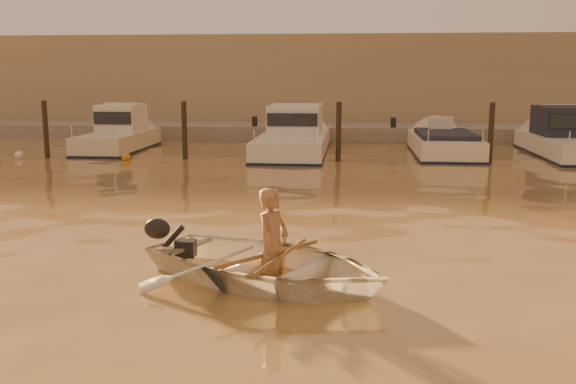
# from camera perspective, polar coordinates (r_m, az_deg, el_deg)

# --- Properties ---
(ground_plane) EXTENTS (160.00, 160.00, 0.00)m
(ground_plane) POSITION_cam_1_polar(r_m,az_deg,el_deg) (8.36, 3.60, -9.99)
(ground_plane) COLOR #986A3D
(ground_plane) RESTS_ON ground
(dinghy) EXTENTS (4.47, 3.95, 0.77)m
(dinghy) POSITION_cam_1_polar(r_m,az_deg,el_deg) (9.15, -1.90, -6.42)
(dinghy) COLOR white
(dinghy) RESTS_ON ground_plane
(person) EXTENTS (0.62, 0.72, 1.66)m
(person) POSITION_cam_1_polar(r_m,az_deg,el_deg) (9.02, -1.37, -4.88)
(person) COLOR #99704C
(person) RESTS_ON dinghy
(outboard_motor) EXTENTS (0.98, 0.74, 0.70)m
(outboard_motor) POSITION_cam_1_polar(r_m,az_deg,el_deg) (10.00, -9.19, -4.97)
(outboard_motor) COLOR black
(outboard_motor) RESTS_ON dinghy
(oar_port) EXTENTS (0.53, 2.06, 0.13)m
(oar_port) POSITION_cam_1_polar(r_m,az_deg,el_deg) (8.98, -0.55, -5.70)
(oar_port) COLOR brown
(oar_port) RESTS_ON dinghy
(oar_starboard) EXTENTS (1.25, 1.76, 0.13)m
(oar_starboard) POSITION_cam_1_polar(r_m,az_deg,el_deg) (9.08, -1.63, -5.51)
(oar_starboard) COLOR brown
(oar_starboard) RESTS_ON dinghy
(moored_boat_1) EXTENTS (1.89, 5.74, 1.75)m
(moored_boat_1) POSITION_cam_1_polar(r_m,az_deg,el_deg) (25.57, -14.90, 4.98)
(moored_boat_1) COLOR beige
(moored_boat_1) RESTS_ON ground_plane
(moored_boat_2) EXTENTS (2.41, 8.03, 1.75)m
(moored_boat_2) POSITION_cam_1_polar(r_m,az_deg,el_deg) (24.04, 0.53, 5.00)
(moored_boat_2) COLOR white
(moored_boat_2) RESTS_ON ground_plane
(moored_boat_3) EXTENTS (2.16, 6.21, 0.95)m
(moored_boat_3) POSITION_cam_1_polar(r_m,az_deg,el_deg) (24.21, 13.66, 3.79)
(moored_boat_3) COLOR beige
(moored_boat_3) RESTS_ON ground_plane
(moored_boat_4) EXTENTS (2.24, 6.90, 1.75)m
(moored_boat_4) POSITION_cam_1_polar(r_m,az_deg,el_deg) (25.14, 23.61, 4.37)
(moored_boat_4) COLOR silver
(moored_boat_4) RESTS_ON ground_plane
(piling_0) EXTENTS (0.18, 0.18, 2.20)m
(piling_0) POSITION_cam_1_polar(r_m,az_deg,el_deg) (24.24, -20.73, 5.03)
(piling_0) COLOR #2D2319
(piling_0) RESTS_ON ground_plane
(piling_1) EXTENTS (0.18, 0.18, 2.20)m
(piling_1) POSITION_cam_1_polar(r_m,az_deg,el_deg) (22.47, -9.18, 5.19)
(piling_1) COLOR #2D2319
(piling_1) RESTS_ON ground_plane
(piling_2) EXTENTS (0.18, 0.18, 2.20)m
(piling_2) POSITION_cam_1_polar(r_m,az_deg,el_deg) (21.73, 4.51, 5.11)
(piling_2) COLOR #2D2319
(piling_2) RESTS_ON ground_plane
(piling_3) EXTENTS (0.18, 0.18, 2.20)m
(piling_3) POSITION_cam_1_polar(r_m,az_deg,el_deg) (22.19, 17.57, 4.77)
(piling_3) COLOR #2D2319
(piling_3) RESTS_ON ground_plane
(fender_a) EXTENTS (0.30, 0.30, 0.30)m
(fender_a) POSITION_cam_1_polar(r_m,az_deg,el_deg) (24.35, -22.78, 3.01)
(fender_a) COLOR silver
(fender_a) RESTS_ON ground_plane
(fender_b) EXTENTS (0.30, 0.30, 0.30)m
(fender_b) POSITION_cam_1_polar(r_m,az_deg,el_deg) (22.67, -14.20, 3.01)
(fender_b) COLOR orange
(fender_b) RESTS_ON ground_plane
(fender_c) EXTENTS (0.30, 0.30, 0.30)m
(fender_c) POSITION_cam_1_polar(r_m,az_deg,el_deg) (21.31, -1.77, 2.87)
(fender_c) COLOR silver
(fender_c) RESTS_ON ground_plane
(fender_d) EXTENTS (0.30, 0.30, 0.30)m
(fender_d) POSITION_cam_1_polar(r_m,az_deg,el_deg) (21.87, 14.06, 2.76)
(fender_d) COLOR orange
(fender_d) RESTS_ON ground_plane
(quay) EXTENTS (52.00, 4.00, 1.00)m
(quay) POSITION_cam_1_polar(r_m,az_deg,el_deg) (29.46, 5.22, 5.04)
(quay) COLOR gray
(quay) RESTS_ON ground_plane
(waterfront_building) EXTENTS (46.00, 7.00, 4.80)m
(waterfront_building) POSITION_cam_1_polar(r_m,az_deg,el_deg) (34.83, 5.39, 9.58)
(waterfront_building) COLOR #9E8466
(waterfront_building) RESTS_ON quay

